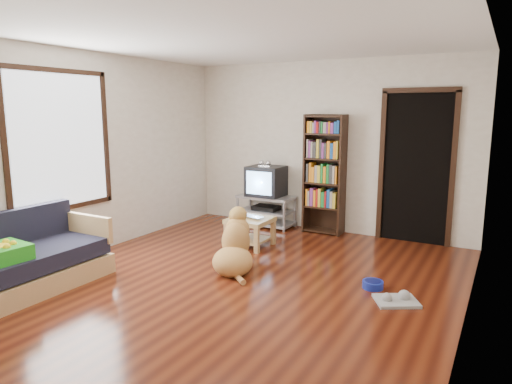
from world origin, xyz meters
The scene contains 18 objects.
ground centered at (0.00, 0.00, 0.00)m, with size 5.00×5.00×0.00m, color #5A220F.
ceiling centered at (0.00, 0.00, 2.60)m, with size 5.00×5.00×0.00m, color white.
wall_back centered at (0.00, 2.50, 1.30)m, with size 4.50×4.50×0.00m, color silver.
wall_front centered at (0.00, -2.50, 1.30)m, with size 4.50×4.50×0.00m, color silver.
wall_left centered at (-2.25, 0.00, 1.30)m, with size 5.00×5.00×0.00m, color silver.
wall_right centered at (2.25, 0.00, 1.30)m, with size 5.00×5.00×0.00m, color silver.
green_cushion centered at (-1.75, -1.64, 0.49)m, with size 0.45×0.45×0.15m, color green.
laptop centered at (-0.56, 1.12, 0.41)m, with size 0.35×0.23×0.03m, color silver.
dog_bowl centered at (1.33, 0.47, 0.04)m, with size 0.22×0.22×0.08m, color #152596.
grey_rag centered at (1.63, 0.22, 0.01)m, with size 0.40×0.32×0.03m, color #989898.
window centered at (-2.23, -0.50, 1.50)m, with size 0.03×1.46×1.70m.
doorway centered at (1.35, 2.48, 1.12)m, with size 1.03×0.05×2.19m.
tv_stand centered at (-0.90, 2.25, 0.27)m, with size 0.90×0.45×0.50m.
crt_tv centered at (-0.90, 2.27, 0.74)m, with size 0.55×0.52×0.58m.
bookshelf centered at (0.05, 2.34, 1.00)m, with size 0.60×0.30×1.80m.
sofa centered at (-1.87, -1.38, 0.26)m, with size 0.80×1.80×0.80m.
coffee_table centered at (-0.56, 1.15, 0.28)m, with size 0.55×0.55×0.40m.
dog centered at (-0.25, 0.24, 0.27)m, with size 0.63×0.83×0.75m.
Camera 1 is at (2.49, -4.13, 1.87)m, focal length 32.00 mm.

